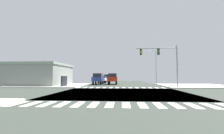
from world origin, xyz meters
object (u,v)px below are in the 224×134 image
at_px(sedan_queued_1, 102,79).
at_px(suv_crossing_2, 98,78).
at_px(suv_trailing_4, 107,77).
at_px(bank_building, 30,75).
at_px(suv_leading_3, 113,78).
at_px(traffic_signal_mast, 161,56).
at_px(street_lamp, 155,64).

bearing_deg(sedan_queued_1, suv_crossing_2, 90.00).
height_order(sedan_queued_1, suv_trailing_4, suv_trailing_4).
relative_size(bank_building, suv_crossing_2, 3.37).
height_order(bank_building, suv_crossing_2, bank_building).
bearing_deg(sedan_queued_1, suv_leading_3, 116.90).
relative_size(traffic_signal_mast, sedan_queued_1, 1.52).
xyz_separation_m(traffic_signal_mast, bank_building, (-23.96, 5.11, -2.72)).
relative_size(suv_crossing_2, sedan_queued_1, 1.07).
bearing_deg(suv_trailing_4, sedan_queued_1, 90.00).
relative_size(street_lamp, suv_leading_3, 1.70).
distance_m(street_lamp, suv_crossing_2, 14.03).
bearing_deg(suv_leading_3, traffic_signal_mast, 131.68).
bearing_deg(suv_trailing_4, suv_crossing_2, 90.00).
bearing_deg(suv_trailing_4, traffic_signal_mast, 111.35).
relative_size(bank_building, suv_trailing_4, 3.37).
xyz_separation_m(bank_building, suv_leading_3, (15.94, 3.89, -0.69)).
bearing_deg(street_lamp, traffic_signal_mast, -97.62).
xyz_separation_m(street_lamp, suv_crossing_2, (-12.75, -4.83, -3.31)).
height_order(suv_crossing_2, suv_trailing_4, same).
distance_m(street_lamp, suv_trailing_4, 20.09).
bearing_deg(suv_leading_3, suv_trailing_4, -81.10).
relative_size(street_lamp, suv_trailing_4, 1.70).
height_order(suv_leading_3, suv_trailing_4, same).
bearing_deg(suv_trailing_4, suv_leading_3, 98.90).
height_order(suv_crossing_2, suv_leading_3, same).
distance_m(traffic_signal_mast, sedan_queued_1, 18.90).
distance_m(traffic_signal_mast, street_lamp, 13.11).
bearing_deg(bank_building, traffic_signal_mast, -12.03).
distance_m(bank_building, suv_trailing_4, 26.45).
xyz_separation_m(traffic_signal_mast, street_lamp, (1.74, 12.99, -0.10)).
bearing_deg(suv_crossing_2, bank_building, 13.31).
distance_m(traffic_signal_mast, bank_building, 24.65).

